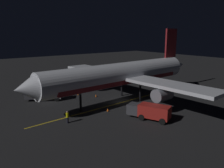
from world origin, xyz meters
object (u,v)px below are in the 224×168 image
at_px(ground_crew_worker, 67,117).
at_px(traffic_cone_under_wing, 108,110).
at_px(catering_truck, 150,112).
at_px(traffic_cone_near_right, 78,94).
at_px(airliner, 123,75).
at_px(traffic_cone_near_left, 96,96).
at_px(baggage_truck, 45,94).

xyz_separation_m(ground_crew_worker, traffic_cone_under_wing, (0.48, -7.34, -0.64)).
xyz_separation_m(catering_truck, traffic_cone_near_right, (18.25, 1.67, -0.93)).
bearing_deg(airliner, traffic_cone_near_right, 29.28).
height_order(traffic_cone_near_left, traffic_cone_under_wing, same).
distance_m(baggage_truck, traffic_cone_near_left, 9.71).
relative_size(ground_crew_worker, traffic_cone_near_right, 3.16).
distance_m(ground_crew_worker, traffic_cone_near_right, 14.86).
bearing_deg(traffic_cone_near_right, baggage_truck, 85.52).
height_order(ground_crew_worker, traffic_cone_near_right, ground_crew_worker).
height_order(catering_truck, traffic_cone_near_right, catering_truck).
bearing_deg(traffic_cone_near_right, traffic_cone_under_wing, 174.46).
distance_m(airliner, catering_truck, 10.86).
distance_m(ground_crew_worker, traffic_cone_under_wing, 7.39).
xyz_separation_m(catering_truck, traffic_cone_under_wing, (6.54, 2.80, -0.93)).
relative_size(airliner, ground_crew_worker, 22.45).
xyz_separation_m(traffic_cone_near_right, traffic_cone_under_wing, (-11.71, 1.14, 0.00)).
relative_size(airliner, traffic_cone_near_left, 71.04).
xyz_separation_m(traffic_cone_near_left, traffic_cone_near_right, (3.47, 2.05, 0.00)).
xyz_separation_m(airliner, traffic_cone_under_wing, (-3.19, 5.92, -4.63)).
bearing_deg(ground_crew_worker, airliner, -74.54).
relative_size(baggage_truck, ground_crew_worker, 3.81).
bearing_deg(baggage_truck, airliner, -128.14).
bearing_deg(traffic_cone_near_right, airliner, -150.72).
bearing_deg(catering_truck, ground_crew_worker, 59.16).
relative_size(catering_truck, ground_crew_worker, 3.75).
xyz_separation_m(airliner, catering_truck, (-9.72, 3.11, -3.70)).
distance_m(traffic_cone_near_right, traffic_cone_under_wing, 11.77).
bearing_deg(traffic_cone_near_left, airliner, -151.59).
distance_m(ground_crew_worker, traffic_cone_near_left, 13.68).
bearing_deg(traffic_cone_near_left, traffic_cone_near_right, 30.53).
height_order(baggage_truck, traffic_cone_near_right, baggage_truck).
bearing_deg(traffic_cone_near_right, ground_crew_worker, 145.18).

